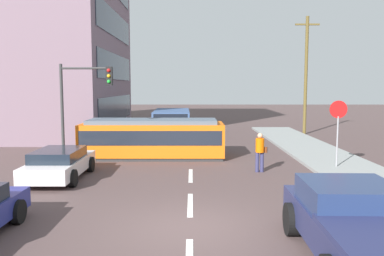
# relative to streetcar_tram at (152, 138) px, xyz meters

# --- Properties ---
(ground_plane) EXTENTS (120.00, 120.00, 0.00)m
(ground_plane) POSITION_rel_streetcar_tram_xyz_m (1.96, -0.22, -1.01)
(ground_plane) COLOR #4F3E3D
(sidewalk_curb_right) EXTENTS (3.20, 36.00, 0.14)m
(sidewalk_curb_right) POSITION_rel_streetcar_tram_xyz_m (8.76, -4.22, -0.94)
(sidewalk_curb_right) COLOR gray
(sidewalk_curb_right) RESTS_ON ground
(lane_stripe_1) EXTENTS (0.16, 2.40, 0.01)m
(lane_stripe_1) POSITION_rel_streetcar_tram_xyz_m (1.96, -8.22, -1.01)
(lane_stripe_1) COLOR silver
(lane_stripe_1) RESTS_ON ground
(lane_stripe_2) EXTENTS (0.16, 2.40, 0.01)m
(lane_stripe_2) POSITION_rel_streetcar_tram_xyz_m (1.96, -4.22, -1.01)
(lane_stripe_2) COLOR silver
(lane_stripe_2) RESTS_ON ground
(lane_stripe_3) EXTENTS (0.16, 2.40, 0.01)m
(lane_stripe_3) POSITION_rel_streetcar_tram_xyz_m (1.96, 6.00, -1.01)
(lane_stripe_3) COLOR silver
(lane_stripe_3) RESTS_ON ground
(lane_stripe_4) EXTENTS (0.16, 2.40, 0.01)m
(lane_stripe_4) POSITION_rel_streetcar_tram_xyz_m (1.96, 12.00, -1.01)
(lane_stripe_4) COLOR silver
(lane_stripe_4) RESTS_ON ground
(corner_building) EXTENTS (17.00, 14.62, 19.20)m
(corner_building) POSITION_rel_streetcar_tram_xyz_m (-12.33, 10.74, 8.59)
(corner_building) COLOR slate
(corner_building) RESTS_ON ground
(streetcar_tram) EXTENTS (7.19, 2.55, 1.96)m
(streetcar_tram) POSITION_rel_streetcar_tram_xyz_m (0.00, 0.00, 0.00)
(streetcar_tram) COLOR orange
(streetcar_tram) RESTS_ON ground
(city_bus) EXTENTS (2.64, 5.75, 1.91)m
(city_bus) POSITION_rel_streetcar_tram_xyz_m (0.55, 8.58, 0.08)
(city_bus) COLOR #3A5686
(city_bus) RESTS_ON ground
(pedestrian_crossing) EXTENTS (0.51, 0.36, 1.67)m
(pedestrian_crossing) POSITION_rel_streetcar_tram_xyz_m (4.89, -3.54, -0.07)
(pedestrian_crossing) COLOR #313054
(pedestrian_crossing) RESTS_ON ground
(pickup_truck_parked) EXTENTS (2.38, 5.05, 1.55)m
(pickup_truck_parked) POSITION_rel_streetcar_tram_xyz_m (5.40, -12.21, -0.21)
(pickup_truck_parked) COLOR #242950
(pickup_truck_parked) RESTS_ON ground
(parked_sedan_mid) EXTENTS (1.98, 4.32, 1.19)m
(parked_sedan_mid) POSITION_rel_streetcar_tram_xyz_m (-3.18, -4.81, -0.39)
(parked_sedan_mid) COLOR silver
(parked_sedan_mid) RESTS_ON ground
(parked_sedan_far) EXTENTS (2.12, 4.33, 1.19)m
(parked_sedan_far) POSITION_rel_streetcar_tram_xyz_m (-3.48, 3.96, -0.39)
(parked_sedan_far) COLOR black
(parked_sedan_far) RESTS_ON ground
(parked_sedan_furthest) EXTENTS (2.00, 4.23, 1.19)m
(parked_sedan_furthest) POSITION_rel_streetcar_tram_xyz_m (-3.60, 10.37, -0.39)
(parked_sedan_furthest) COLOR black
(parked_sedan_furthest) RESTS_ON ground
(stop_sign) EXTENTS (0.76, 0.07, 2.88)m
(stop_sign) POSITION_rel_streetcar_tram_xyz_m (8.33, -3.06, 1.18)
(stop_sign) COLOR gray
(stop_sign) RESTS_ON sidewalk_curb_right
(traffic_light_mast) EXTENTS (2.41, 0.33, 4.65)m
(traffic_light_mast) POSITION_rel_streetcar_tram_xyz_m (-2.99, -1.94, 2.24)
(traffic_light_mast) COLOR #333333
(traffic_light_mast) RESTS_ON ground
(utility_pole_mid) EXTENTS (1.80, 0.24, 8.80)m
(utility_pole_mid) POSITION_rel_streetcar_tram_xyz_m (10.57, 9.84, 3.57)
(utility_pole_mid) COLOR brown
(utility_pole_mid) RESTS_ON ground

